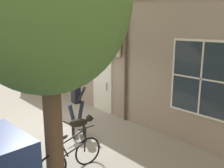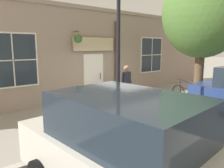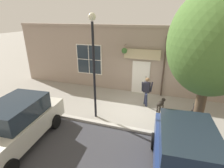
{
  "view_description": "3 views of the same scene",
  "coord_description": "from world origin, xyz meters",
  "px_view_note": "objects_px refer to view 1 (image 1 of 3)",
  "views": [
    {
      "loc": [
        3.76,
        7.2,
        3.28
      ],
      "look_at": [
        -1.1,
        1.58,
        1.56
      ],
      "focal_mm": 40.0,
      "sensor_mm": 36.0,
      "label": 1
    },
    {
      "loc": [
        6.27,
        -6.07,
        2.45
      ],
      "look_at": [
        -0.77,
        -0.23,
        0.87
      ],
      "focal_mm": 35.0,
      "sensor_mm": 36.0,
      "label": 2
    },
    {
      "loc": [
        8.36,
        1.33,
        4.71
      ],
      "look_at": [
        -1.06,
        -1.77,
        0.82
      ],
      "focal_mm": 28.0,
      "sensor_mm": 36.0,
      "label": 3
    }
  ],
  "objects_px": {
    "dog_on_leash": "(81,123)",
    "street_tree_by_curb": "(42,1)",
    "pedestrian_walking": "(76,97)",
    "leaning_bicycle": "(71,158)"
  },
  "relations": [
    {
      "from": "pedestrian_walking",
      "to": "dog_on_leash",
      "type": "relative_size",
      "value": 1.79
    },
    {
      "from": "dog_on_leash",
      "to": "street_tree_by_curb",
      "type": "bearing_deg",
      "value": 40.51
    },
    {
      "from": "street_tree_by_curb",
      "to": "dog_on_leash",
      "type": "bearing_deg",
      "value": -139.49
    },
    {
      "from": "pedestrian_walking",
      "to": "dog_on_leash",
      "type": "distance_m",
      "value": 1.08
    },
    {
      "from": "pedestrian_walking",
      "to": "street_tree_by_curb",
      "type": "bearing_deg",
      "value": 47.43
    },
    {
      "from": "dog_on_leash",
      "to": "street_tree_by_curb",
      "type": "relative_size",
      "value": 0.16
    },
    {
      "from": "dog_on_leash",
      "to": "street_tree_by_curb",
      "type": "distance_m",
      "value": 3.99
    },
    {
      "from": "pedestrian_walking",
      "to": "leaning_bicycle",
      "type": "bearing_deg",
      "value": 54.53
    },
    {
      "from": "street_tree_by_curb",
      "to": "leaning_bicycle",
      "type": "xyz_separation_m",
      "value": [
        -0.47,
        0.01,
        -3.36
      ]
    },
    {
      "from": "dog_on_leash",
      "to": "leaning_bicycle",
      "type": "xyz_separation_m",
      "value": [
        1.25,
        1.48,
        -0.07
      ]
    }
  ]
}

